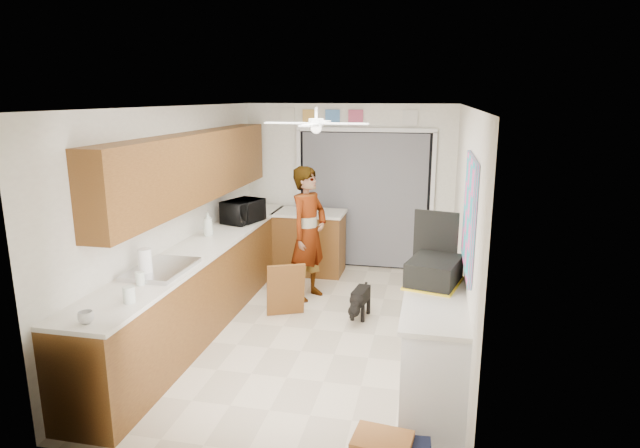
{
  "coord_description": "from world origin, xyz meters",
  "views": [
    {
      "loc": [
        1.27,
        -5.54,
        2.61
      ],
      "look_at": [
        0.0,
        0.4,
        1.15
      ],
      "focal_mm": 30.0,
      "sensor_mm": 36.0,
      "label": 1
    }
  ],
  "objects_px": {
    "paper_towel_roll": "(145,263)",
    "suitcase": "(434,271)",
    "man": "(309,233)",
    "dog": "(361,301)",
    "soap_bottle": "(208,224)",
    "microwave": "(243,211)",
    "cup": "(86,317)"
  },
  "relations": [
    {
      "from": "dog",
      "to": "paper_towel_roll",
      "type": "bearing_deg",
      "value": -130.16
    },
    {
      "from": "paper_towel_roll",
      "to": "suitcase",
      "type": "relative_size",
      "value": 0.49
    },
    {
      "from": "microwave",
      "to": "suitcase",
      "type": "distance_m",
      "value": 3.21
    },
    {
      "from": "soap_bottle",
      "to": "suitcase",
      "type": "relative_size",
      "value": 0.55
    },
    {
      "from": "microwave",
      "to": "soap_bottle",
      "type": "bearing_deg",
      "value": -174.09
    },
    {
      "from": "suitcase",
      "to": "man",
      "type": "xyz_separation_m",
      "value": [
        -1.6,
        1.79,
        -0.18
      ]
    },
    {
      "from": "dog",
      "to": "suitcase",
      "type": "bearing_deg",
      "value": -48.73
    },
    {
      "from": "paper_towel_roll",
      "to": "suitcase",
      "type": "xyz_separation_m",
      "value": [
        2.67,
        0.36,
        -0.02
      ]
    },
    {
      "from": "suitcase",
      "to": "dog",
      "type": "height_order",
      "value": "suitcase"
    },
    {
      "from": "soap_bottle",
      "to": "dog",
      "type": "relative_size",
      "value": 0.59
    },
    {
      "from": "soap_bottle",
      "to": "cup",
      "type": "distance_m",
      "value": 2.61
    },
    {
      "from": "paper_towel_roll",
      "to": "dog",
      "type": "height_order",
      "value": "paper_towel_roll"
    },
    {
      "from": "microwave",
      "to": "paper_towel_roll",
      "type": "bearing_deg",
      "value": -165.48
    },
    {
      "from": "cup",
      "to": "dog",
      "type": "distance_m",
      "value": 3.31
    },
    {
      "from": "paper_towel_roll",
      "to": "soap_bottle",
      "type": "bearing_deg",
      "value": 91.29
    },
    {
      "from": "microwave",
      "to": "man",
      "type": "distance_m",
      "value": 0.99
    },
    {
      "from": "cup",
      "to": "paper_towel_roll",
      "type": "distance_m",
      "value": 1.08
    },
    {
      "from": "soap_bottle",
      "to": "dog",
      "type": "xyz_separation_m",
      "value": [
        1.88,
        0.1,
        -0.89
      ]
    },
    {
      "from": "suitcase",
      "to": "dog",
      "type": "distance_m",
      "value": 1.75
    },
    {
      "from": "soap_bottle",
      "to": "cup",
      "type": "relative_size",
      "value": 2.56
    },
    {
      "from": "man",
      "to": "dog",
      "type": "relative_size",
      "value": 3.39
    },
    {
      "from": "paper_towel_roll",
      "to": "man",
      "type": "xyz_separation_m",
      "value": [
        1.08,
        2.16,
        -0.2
      ]
    },
    {
      "from": "suitcase",
      "to": "man",
      "type": "height_order",
      "value": "man"
    },
    {
      "from": "paper_towel_roll",
      "to": "man",
      "type": "height_order",
      "value": "man"
    },
    {
      "from": "microwave",
      "to": "cup",
      "type": "bearing_deg",
      "value": -162.54
    },
    {
      "from": "suitcase",
      "to": "microwave",
      "type": "bearing_deg",
      "value": 156.83
    },
    {
      "from": "paper_towel_roll",
      "to": "man",
      "type": "distance_m",
      "value": 2.42
    },
    {
      "from": "soap_bottle",
      "to": "man",
      "type": "height_order",
      "value": "man"
    },
    {
      "from": "soap_bottle",
      "to": "cup",
      "type": "height_order",
      "value": "soap_bottle"
    },
    {
      "from": "cup",
      "to": "suitcase",
      "type": "relative_size",
      "value": 0.22
    },
    {
      "from": "cup",
      "to": "dog",
      "type": "bearing_deg",
      "value": 57.52
    },
    {
      "from": "microwave",
      "to": "cup",
      "type": "distance_m",
      "value": 3.4
    }
  ]
}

